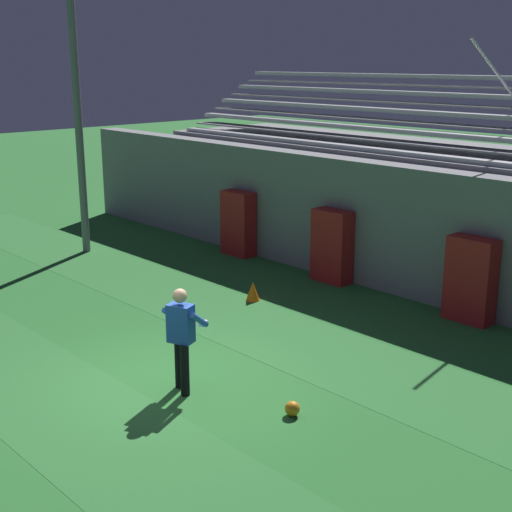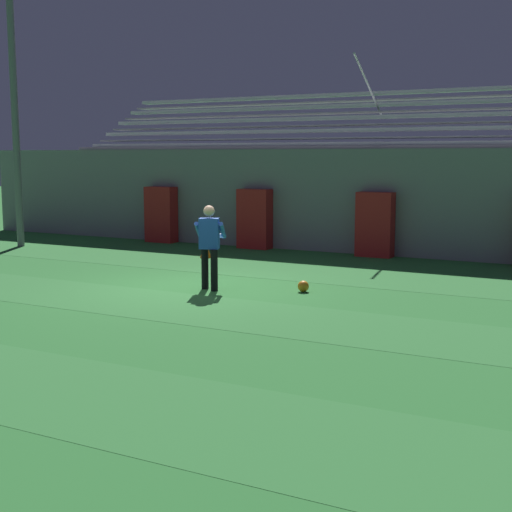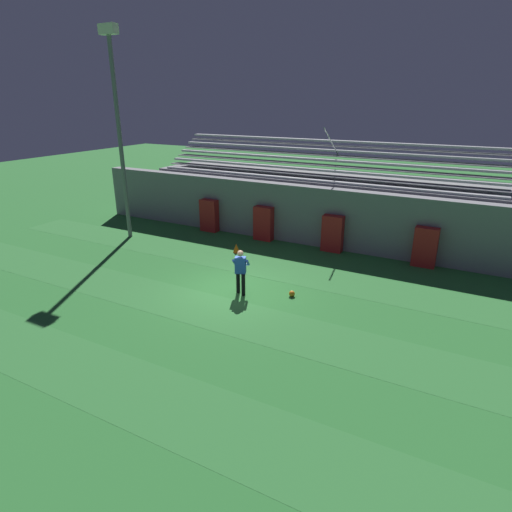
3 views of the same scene
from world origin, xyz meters
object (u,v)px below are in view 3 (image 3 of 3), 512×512
(padding_pillar_gate_left, at_px, (264,223))
(padding_pillar_far_left, at_px, (209,215))
(padding_pillar_gate_right, at_px, (333,234))
(traffic_cone, at_px, (236,248))
(goalkeeper, at_px, (241,269))
(floodlight_pole, at_px, (117,114))
(padding_pillar_far_right, at_px, (425,247))
(soccer_ball, at_px, (292,294))

(padding_pillar_gate_left, height_order, padding_pillar_far_left, same)
(padding_pillar_gate_right, xyz_separation_m, traffic_cone, (-3.79, -2.26, -0.63))
(padding_pillar_gate_left, distance_m, goalkeeper, 6.36)
(padding_pillar_far_left, height_order, floodlight_pole, floodlight_pole)
(padding_pillar_far_right, xyz_separation_m, floodlight_pole, (-13.83, -2.76, 5.14))
(padding_pillar_gate_left, relative_size, traffic_cone, 4.01)
(floodlight_pole, bearing_deg, padding_pillar_gate_right, 15.70)
(padding_pillar_gate_left, height_order, padding_pillar_far_right, same)
(traffic_cone, bearing_deg, floodlight_pole, -175.30)
(padding_pillar_gate_left, distance_m, traffic_cone, 2.36)
(padding_pillar_gate_left, relative_size, padding_pillar_far_left, 1.00)
(goalkeeper, height_order, traffic_cone, goalkeeper)
(goalkeeper, xyz_separation_m, soccer_ball, (1.73, 0.66, -0.84))
(padding_pillar_far_left, bearing_deg, traffic_cone, -37.15)
(padding_pillar_far_right, distance_m, floodlight_pole, 15.01)
(padding_pillar_gate_right, xyz_separation_m, padding_pillar_far_right, (4.01, 0.00, 0.00))
(padding_pillar_gate_right, distance_m, traffic_cone, 4.46)
(floodlight_pole, relative_size, goalkeeper, 5.81)
(padding_pillar_far_right, bearing_deg, floodlight_pole, -168.72)
(padding_pillar_far_left, height_order, goalkeeper, padding_pillar_far_left)
(floodlight_pole, bearing_deg, padding_pillar_gate_left, 23.78)
(goalkeeper, distance_m, traffic_cone, 4.48)
(padding_pillar_gate_right, bearing_deg, floodlight_pole, -164.30)
(padding_pillar_gate_right, xyz_separation_m, soccer_ball, (0.33, -5.32, -0.73))
(padding_pillar_gate_right, bearing_deg, traffic_cone, -149.16)
(floodlight_pole, height_order, traffic_cone, floodlight_pole)
(soccer_ball, bearing_deg, padding_pillar_gate_right, 93.59)
(padding_pillar_gate_left, xyz_separation_m, floodlight_pole, (-6.26, -2.76, 5.14))
(padding_pillar_gate_right, bearing_deg, padding_pillar_far_right, 0.00)
(padding_pillar_gate_right, height_order, floodlight_pole, floodlight_pole)
(padding_pillar_gate_right, relative_size, padding_pillar_far_left, 1.00)
(padding_pillar_gate_right, height_order, soccer_ball, padding_pillar_gate_right)
(padding_pillar_far_right, relative_size, floodlight_pole, 0.17)
(padding_pillar_far_left, bearing_deg, soccer_ball, -36.80)
(traffic_cone, bearing_deg, soccer_ball, -36.55)
(padding_pillar_far_right, xyz_separation_m, goalkeeper, (-5.41, -5.98, 0.11))
(floodlight_pole, xyz_separation_m, goalkeeper, (8.42, -3.22, -5.03))
(padding_pillar_far_left, bearing_deg, padding_pillar_far_right, 0.00)
(padding_pillar_gate_right, relative_size, padding_pillar_far_right, 1.00)
(padding_pillar_far_left, relative_size, goalkeeper, 1.01)
(padding_pillar_far_left, relative_size, traffic_cone, 4.01)
(padding_pillar_far_left, xyz_separation_m, padding_pillar_far_right, (10.79, 0.00, 0.00))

